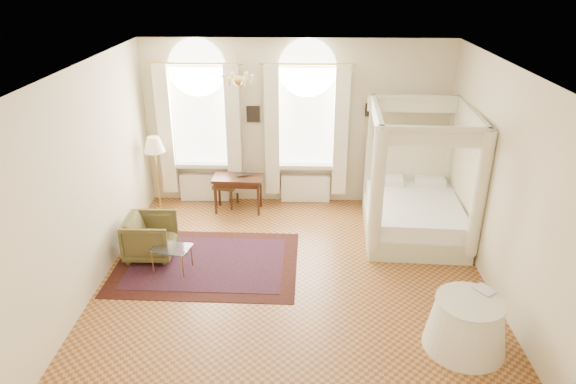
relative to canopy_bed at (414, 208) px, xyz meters
name	(u,v)px	position (x,y,z in m)	size (l,w,h in m)	color
ground	(293,279)	(-2.16, -1.56, -0.53)	(6.00, 6.00, 0.00)	#A1642E
room_walls	(294,162)	(-2.16, -1.56, 1.45)	(6.00, 6.00, 6.00)	beige
window_left	(200,133)	(-4.06, 1.31, 0.95)	(1.62, 0.27, 3.29)	white
window_right	(306,134)	(-1.96, 1.31, 0.95)	(1.62, 0.27, 3.29)	white
chandelier	(238,79)	(-3.06, -0.36, 2.37)	(0.51, 0.45, 0.50)	gold
wall_pictures	(301,112)	(-2.07, 1.41, 1.36)	(2.54, 0.03, 0.39)	black
canopy_bed	(414,208)	(0.00, 0.00, 0.00)	(1.89, 2.27, 2.35)	beige
nightstand	(429,194)	(0.54, 1.14, -0.24)	(0.41, 0.37, 0.59)	#391C0F
nightstand_lamp	(432,170)	(0.52, 1.08, 0.30)	(0.25, 0.25, 0.37)	gold
writing_desk	(238,182)	(-3.30, 0.89, 0.09)	(0.99, 0.55, 0.73)	#391C0F
laptop	(243,174)	(-3.20, 1.00, 0.21)	(0.33, 0.21, 0.03)	black
stool	(226,186)	(-3.56, 1.10, -0.11)	(0.54, 0.54, 0.51)	#40341B
armchair	(150,237)	(-4.57, -0.90, -0.17)	(0.78, 0.80, 0.73)	#4C4220
coffee_table	(171,250)	(-4.11, -1.33, -0.16)	(0.67, 0.54, 0.41)	silver
floor_lamp	(154,148)	(-4.86, 0.80, 0.80)	(0.40, 0.40, 1.56)	gold
oriental_rug	(207,263)	(-3.59, -1.12, -0.53)	(3.02, 2.19, 0.01)	#3A140E
side_table	(466,324)	(0.08, -3.03, -0.18)	(1.05, 1.05, 0.71)	beige
book	(479,292)	(0.24, -2.86, 0.19)	(0.19, 0.26, 0.02)	black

